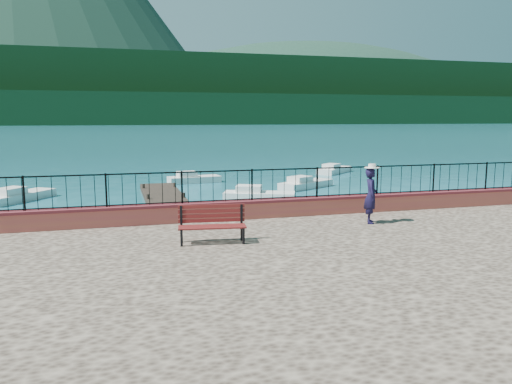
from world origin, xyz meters
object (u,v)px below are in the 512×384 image
boat_1 (259,193)px  boat_2 (306,181)px  person (371,196)px  boat_4 (194,177)px  boat_3 (19,193)px  boat_5 (334,168)px  park_bench (212,232)px  boat_0 (97,225)px

boat_1 → boat_2: size_ratio=0.95×
boat_2 → person: bearing=-134.9°
boat_4 → boat_1: bearing=-81.5°
boat_3 → boat_4: size_ratio=1.16×
boat_5 → park_bench: bearing=-161.9°
boat_1 → boat_4: (-2.23, 8.06, 0.00)m
boat_1 → boat_3: same height
boat_1 → boat_5: size_ratio=0.97×
boat_2 → boat_3: size_ratio=0.98×
park_bench → boat_1: 13.93m
boat_3 → boat_4: bearing=-29.0°
boat_2 → boat_4: (-6.32, 4.44, 0.00)m
person → boat_0: size_ratio=0.43×
boat_1 → boat_2: (4.09, 3.62, 0.00)m
park_bench → boat_4: bearing=90.1°
person → boat_1: size_ratio=0.45×
boat_2 → boat_0: bearing=-171.7°
boat_2 → boat_3: 16.35m
boat_1 → boat_4: size_ratio=1.08×
boat_4 → boat_5: bearing=6.6°
person → boat_1: person is taller
person → boat_5: person is taller
person → boat_0: 10.11m
boat_0 → boat_5: 24.31m
boat_2 → boat_5: 8.93m
park_bench → boat_0: size_ratio=0.46×
boat_0 → boat_2: 15.58m
boat_0 → boat_5: same height
person → boat_2: size_ratio=0.42×
boat_1 → boat_5: bearing=71.3°
park_bench → boat_4: (2.79, 21.02, -1.09)m
person → boat_4: size_ratio=0.48×
boat_3 → person: bearing=-105.6°
boat_4 → boat_5: same height
person → boat_1: bearing=24.0°
person → boat_5: 24.62m
boat_1 → boat_2: same height
person → boat_5: bearing=1.6°
boat_2 → boat_1: bearing=-168.8°
boat_2 → boat_4: bearing=114.6°
boat_4 → boat_5: 11.90m
person → boat_0: (-8.13, 5.78, -1.64)m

